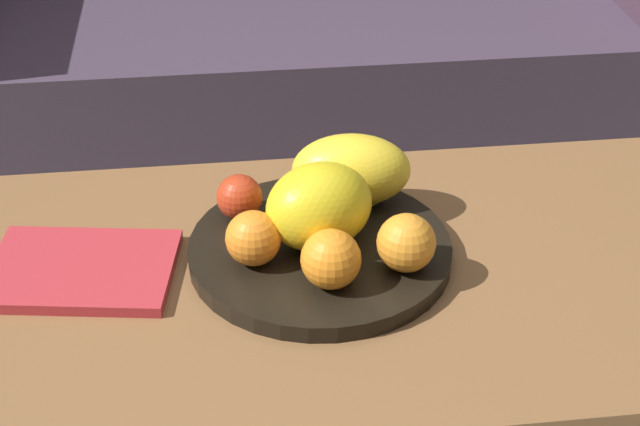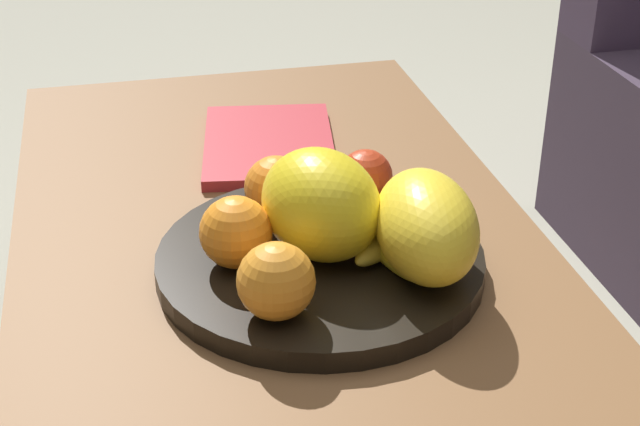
{
  "view_description": "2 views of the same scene",
  "coord_description": "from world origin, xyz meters",
  "px_view_note": "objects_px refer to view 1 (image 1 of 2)",
  "views": [
    {
      "loc": [
        -0.11,
        -1.06,
        1.21
      ],
      "look_at": [
        0.02,
        0.03,
        0.49
      ],
      "focal_mm": 54.53,
      "sensor_mm": 36.0,
      "label": 1
    },
    {
      "loc": [
        0.9,
        -0.17,
        0.99
      ],
      "look_at": [
        0.02,
        0.03,
        0.49
      ],
      "focal_mm": 53.25,
      "sensor_mm": 36.0,
      "label": 2
    }
  ],
  "objects_px": {
    "orange_front": "(331,259)",
    "orange_left": "(406,243)",
    "melon_smaller_beside": "(351,170)",
    "orange_right": "(253,237)",
    "fruit_bowl": "(320,250)",
    "coffee_table": "(306,297)",
    "couch": "(299,33)",
    "magazine": "(81,270)",
    "banana_bunch": "(327,198)",
    "apple_front": "(239,197)",
    "melon_large_front": "(319,206)"
  },
  "relations": [
    {
      "from": "melon_large_front",
      "to": "banana_bunch",
      "type": "bearing_deg",
      "value": 74.65
    },
    {
      "from": "melon_large_front",
      "to": "orange_right",
      "type": "height_order",
      "value": "melon_large_front"
    },
    {
      "from": "orange_left",
      "to": "magazine",
      "type": "height_order",
      "value": "orange_left"
    },
    {
      "from": "orange_front",
      "to": "orange_left",
      "type": "distance_m",
      "value": 0.11
    },
    {
      "from": "coffee_table",
      "to": "apple_front",
      "type": "relative_size",
      "value": 18.74
    },
    {
      "from": "banana_bunch",
      "to": "melon_smaller_beside",
      "type": "bearing_deg",
      "value": 36.2
    },
    {
      "from": "fruit_bowl",
      "to": "melon_smaller_beside",
      "type": "bearing_deg",
      "value": 60.43
    },
    {
      "from": "coffee_table",
      "to": "couch",
      "type": "bearing_deg",
      "value": 84.76
    },
    {
      "from": "fruit_bowl",
      "to": "orange_left",
      "type": "bearing_deg",
      "value": -32.85
    },
    {
      "from": "couch",
      "to": "magazine",
      "type": "relative_size",
      "value": 6.8
    },
    {
      "from": "orange_left",
      "to": "apple_front",
      "type": "distance_m",
      "value": 0.26
    },
    {
      "from": "melon_large_front",
      "to": "orange_left",
      "type": "xyz_separation_m",
      "value": [
        0.11,
        -0.07,
        -0.02
      ]
    },
    {
      "from": "couch",
      "to": "banana_bunch",
      "type": "distance_m",
      "value": 1.0
    },
    {
      "from": "coffee_table",
      "to": "melon_smaller_beside",
      "type": "relative_size",
      "value": 7.16
    },
    {
      "from": "melon_smaller_beside",
      "to": "magazine",
      "type": "xyz_separation_m",
      "value": [
        -0.39,
        -0.1,
        -0.07
      ]
    },
    {
      "from": "melon_smaller_beside",
      "to": "apple_front",
      "type": "relative_size",
      "value": 2.62
    },
    {
      "from": "orange_front",
      "to": "orange_right",
      "type": "height_order",
      "value": "orange_front"
    },
    {
      "from": "coffee_table",
      "to": "apple_front",
      "type": "xyz_separation_m",
      "value": [
        -0.08,
        0.11,
        0.1
      ]
    },
    {
      "from": "coffee_table",
      "to": "orange_left",
      "type": "relative_size",
      "value": 15.67
    },
    {
      "from": "couch",
      "to": "orange_right",
      "type": "distance_m",
      "value": 1.11
    },
    {
      "from": "orange_left",
      "to": "fruit_bowl",
      "type": "bearing_deg",
      "value": 147.15
    },
    {
      "from": "orange_left",
      "to": "melon_smaller_beside",
      "type": "bearing_deg",
      "value": 105.89
    },
    {
      "from": "melon_smaller_beside",
      "to": "orange_left",
      "type": "bearing_deg",
      "value": -74.11
    },
    {
      "from": "melon_large_front",
      "to": "magazine",
      "type": "distance_m",
      "value": 0.34
    },
    {
      "from": "melon_smaller_beside",
      "to": "orange_right",
      "type": "bearing_deg",
      "value": -139.35
    },
    {
      "from": "orange_front",
      "to": "orange_left",
      "type": "bearing_deg",
      "value": 13.38
    },
    {
      "from": "fruit_bowl",
      "to": "banana_bunch",
      "type": "bearing_deg",
      "value": 75.62
    },
    {
      "from": "coffee_table",
      "to": "orange_right",
      "type": "relative_size",
      "value": 16.44
    },
    {
      "from": "melon_smaller_beside",
      "to": "banana_bunch",
      "type": "xyz_separation_m",
      "value": [
        -0.04,
        -0.03,
        -0.03
      ]
    },
    {
      "from": "apple_front",
      "to": "magazine",
      "type": "height_order",
      "value": "apple_front"
    },
    {
      "from": "melon_smaller_beside",
      "to": "banana_bunch",
      "type": "relative_size",
      "value": 1.08
    },
    {
      "from": "melon_large_front",
      "to": "orange_left",
      "type": "height_order",
      "value": "melon_large_front"
    },
    {
      "from": "melon_large_front",
      "to": "orange_front",
      "type": "bearing_deg",
      "value": -87.61
    },
    {
      "from": "coffee_table",
      "to": "magazine",
      "type": "xyz_separation_m",
      "value": [
        -0.3,
        0.03,
        0.05
      ]
    },
    {
      "from": "couch",
      "to": "orange_right",
      "type": "xyz_separation_m",
      "value": [
        -0.17,
        -1.08,
        0.17
      ]
    },
    {
      "from": "fruit_bowl",
      "to": "melon_large_front",
      "type": "xyz_separation_m",
      "value": [
        -0.0,
        0.0,
        0.07
      ]
    },
    {
      "from": "melon_large_front",
      "to": "orange_right",
      "type": "xyz_separation_m",
      "value": [
        -0.09,
        -0.03,
        -0.02
      ]
    },
    {
      "from": "coffee_table",
      "to": "melon_smaller_beside",
      "type": "distance_m",
      "value": 0.2
    },
    {
      "from": "orange_front",
      "to": "orange_right",
      "type": "relative_size",
      "value": 1.05
    },
    {
      "from": "apple_front",
      "to": "melon_large_front",
      "type": "bearing_deg",
      "value": -37.02
    },
    {
      "from": "orange_right",
      "to": "apple_front",
      "type": "distance_m",
      "value": 0.11
    },
    {
      "from": "coffee_table",
      "to": "magazine",
      "type": "bearing_deg",
      "value": 174.05
    },
    {
      "from": "melon_smaller_beside",
      "to": "banana_bunch",
      "type": "height_order",
      "value": "melon_smaller_beside"
    },
    {
      "from": "apple_front",
      "to": "orange_left",
      "type": "bearing_deg",
      "value": -35.07
    },
    {
      "from": "melon_smaller_beside",
      "to": "apple_front",
      "type": "height_order",
      "value": "melon_smaller_beside"
    },
    {
      "from": "orange_front",
      "to": "fruit_bowl",
      "type": "bearing_deg",
      "value": 91.81
    },
    {
      "from": "couch",
      "to": "melon_large_front",
      "type": "relative_size",
      "value": 11.33
    },
    {
      "from": "orange_left",
      "to": "coffee_table",
      "type": "bearing_deg",
      "value": 164.02
    },
    {
      "from": "apple_front",
      "to": "fruit_bowl",
      "type": "bearing_deg",
      "value": -37.17
    },
    {
      "from": "coffee_table",
      "to": "apple_front",
      "type": "distance_m",
      "value": 0.17
    }
  ]
}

